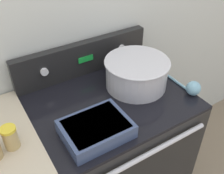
# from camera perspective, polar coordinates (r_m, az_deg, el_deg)

# --- Properties ---
(kitchen_wall) EXTENTS (8.00, 0.05, 2.50)m
(kitchen_wall) POSITION_cam_1_polar(r_m,az_deg,el_deg) (1.47, -7.90, 14.15)
(kitchen_wall) COLOR silver
(kitchen_wall) RESTS_ON ground_plane
(stove_range) EXTENTS (0.81, 0.67, 0.95)m
(stove_range) POSITION_cam_1_polar(r_m,az_deg,el_deg) (1.69, -0.30, -15.13)
(stove_range) COLOR black
(stove_range) RESTS_ON ground_plane
(control_panel) EXTENTS (0.81, 0.07, 0.20)m
(control_panel) POSITION_cam_1_polar(r_m,az_deg,el_deg) (1.51, -6.26, 6.28)
(control_panel) COLOR black
(control_panel) RESTS_ON stove_range
(mixing_bowl) EXTENTS (0.35, 0.35, 0.16)m
(mixing_bowl) POSITION_cam_1_polar(r_m,az_deg,el_deg) (1.40, 5.36, 3.30)
(mixing_bowl) COLOR silver
(mixing_bowl) RESTS_ON stove_range
(casserole_dish) EXTENTS (0.29, 0.22, 0.07)m
(casserole_dish) POSITION_cam_1_polar(r_m,az_deg,el_deg) (1.15, -3.50, -8.95)
(casserole_dish) COLOR #38476B
(casserole_dish) RESTS_ON stove_range
(ladle) EXTENTS (0.08, 0.32, 0.08)m
(ladle) POSITION_cam_1_polar(r_m,az_deg,el_deg) (1.43, 16.84, -0.06)
(ladle) COLOR #7AB2C6
(ladle) RESTS_ON stove_range
(spice_jar_yellow_cap) EXTENTS (0.06, 0.06, 0.10)m
(spice_jar_yellow_cap) POSITION_cam_1_polar(r_m,az_deg,el_deg) (1.15, -21.26, -10.19)
(spice_jar_yellow_cap) COLOR tan
(spice_jar_yellow_cap) RESTS_ON side_counter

